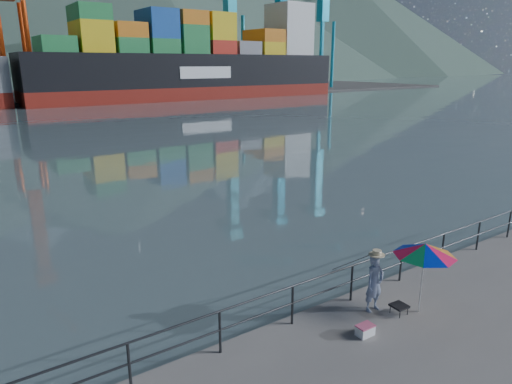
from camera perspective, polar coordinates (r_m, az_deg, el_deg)
far_dock at (r=100.49m, az=-25.20°, el=10.89°), size 200.00×40.00×0.40m
guardrail at (r=11.82m, az=8.43°, el=-12.35°), size 22.00×0.06×1.03m
port_cranes at (r=98.12m, az=-12.39°, el=21.28°), size 116.00×28.00×38.40m
container_stacks at (r=108.15m, az=-11.88°, el=14.05°), size 58.00×5.40×7.80m
fisherman at (r=12.03m, az=14.60°, el=-10.96°), size 0.55×0.37×1.50m
beach_umbrella at (r=11.91m, az=20.38°, el=-6.79°), size 1.78×1.78×1.85m
folding_stool at (r=12.32m, az=17.44°, el=-13.79°), size 0.40×0.40×0.25m
cooler_bag at (r=11.28m, az=13.48°, el=-16.51°), size 0.41×0.28×0.23m
fishing_rod at (r=13.13m, az=11.82°, el=-12.08°), size 0.10×1.63×1.15m
container_ship at (r=87.71m, az=-6.90°, el=15.56°), size 58.40×9.73×18.10m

